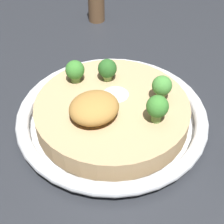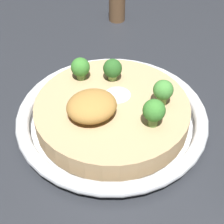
{
  "view_description": "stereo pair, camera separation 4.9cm",
  "coord_description": "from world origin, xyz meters",
  "px_view_note": "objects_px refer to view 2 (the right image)",
  "views": [
    {
      "loc": [
        0.21,
        0.29,
        0.35
      ],
      "look_at": [
        0.0,
        0.0,
        0.02
      ],
      "focal_mm": 55.0,
      "sensor_mm": 36.0,
      "label": 1
    },
    {
      "loc": [
        0.17,
        0.32,
        0.35
      ],
      "look_at": [
        0.0,
        0.0,
        0.02
      ],
      "focal_mm": 55.0,
      "sensor_mm": 36.0,
      "label": 2
    }
  ],
  "objects_px": {
    "broccoli_left": "(163,91)",
    "broccoli_back_left": "(154,111)",
    "pepper_shaker": "(117,0)",
    "broccoli_front": "(113,69)",
    "risotto_bowl": "(112,115)",
    "broccoli_front_right": "(80,68)"
  },
  "relations": [
    {
      "from": "risotto_bowl",
      "to": "broccoli_front",
      "type": "height_order",
      "value": "broccoli_front"
    },
    {
      "from": "broccoli_back_left",
      "to": "broccoli_front_right",
      "type": "height_order",
      "value": "broccoli_back_left"
    },
    {
      "from": "broccoli_front",
      "to": "broccoli_back_left",
      "type": "bearing_deg",
      "value": 90.48
    },
    {
      "from": "broccoli_left",
      "to": "broccoli_back_left",
      "type": "distance_m",
      "value": 0.04
    },
    {
      "from": "broccoli_front_right",
      "to": "pepper_shaker",
      "type": "height_order",
      "value": "pepper_shaker"
    },
    {
      "from": "broccoli_back_left",
      "to": "pepper_shaker",
      "type": "bearing_deg",
      "value": -110.88
    },
    {
      "from": "risotto_bowl",
      "to": "broccoli_left",
      "type": "relative_size",
      "value": 7.08
    },
    {
      "from": "risotto_bowl",
      "to": "broccoli_left",
      "type": "bearing_deg",
      "value": 152.8
    },
    {
      "from": "pepper_shaker",
      "to": "broccoli_left",
      "type": "bearing_deg",
      "value": 72.84
    },
    {
      "from": "broccoli_left",
      "to": "broccoli_back_left",
      "type": "height_order",
      "value": "broccoli_back_left"
    },
    {
      "from": "risotto_bowl",
      "to": "broccoli_back_left",
      "type": "xyz_separation_m",
      "value": [
        -0.03,
        0.06,
        0.04
      ]
    },
    {
      "from": "broccoli_front",
      "to": "pepper_shaker",
      "type": "distance_m",
      "value": 0.26
    },
    {
      "from": "broccoli_back_left",
      "to": "risotto_bowl",
      "type": "bearing_deg",
      "value": -65.19
    },
    {
      "from": "broccoli_left",
      "to": "broccoli_back_left",
      "type": "relative_size",
      "value": 0.97
    },
    {
      "from": "broccoli_front_right",
      "to": "pepper_shaker",
      "type": "bearing_deg",
      "value": -130.18
    },
    {
      "from": "broccoli_left",
      "to": "broccoli_back_left",
      "type": "xyz_separation_m",
      "value": [
        0.03,
        0.03,
        0.0
      ]
    },
    {
      "from": "broccoli_front",
      "to": "broccoli_left",
      "type": "bearing_deg",
      "value": 112.85
    },
    {
      "from": "broccoli_back_left",
      "to": "broccoli_front_right",
      "type": "distance_m",
      "value": 0.14
    },
    {
      "from": "pepper_shaker",
      "to": "broccoli_front_right",
      "type": "bearing_deg",
      "value": 49.82
    },
    {
      "from": "broccoli_back_left",
      "to": "broccoli_front",
      "type": "height_order",
      "value": "broccoli_back_left"
    },
    {
      "from": "risotto_bowl",
      "to": "pepper_shaker",
      "type": "distance_m",
      "value": 0.32
    },
    {
      "from": "risotto_bowl",
      "to": "broccoli_front_right",
      "type": "relative_size",
      "value": 7.86
    }
  ]
}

